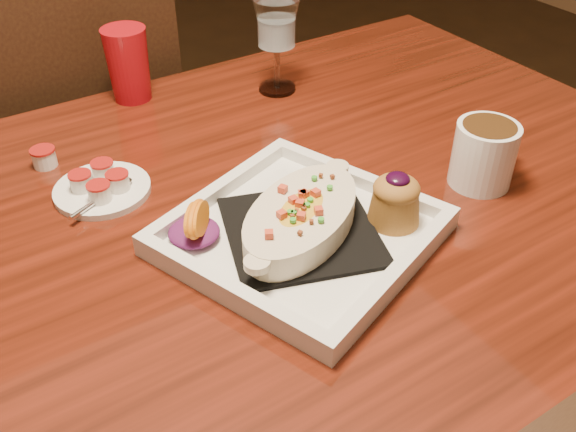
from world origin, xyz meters
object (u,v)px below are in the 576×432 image
chair_far (83,165)px  plate (308,223)px  saucer (101,187)px  coffee_mug (485,151)px  goblet (276,28)px  table (211,281)px  red_tumbler (128,65)px

chair_far → plate: (0.10, -0.72, 0.27)m
chair_far → saucer: (-0.09, -0.48, 0.25)m
chair_far → coffee_mug: chair_far is taller
plate → goblet: goblet is taller
goblet → saucer: 0.42m
chair_far → coffee_mug: 0.89m
table → plate: bearing=-43.0°
saucer → table: bearing=-59.5°
table → red_tumbler: red_tumbler is taller
goblet → chair_far: bearing=130.7°
saucer → coffee_mug: bearing=-29.5°
goblet → coffee_mug: bearing=-77.7°
chair_far → red_tumbler: (0.06, -0.23, 0.31)m
coffee_mug → saucer: coffee_mug is taller
table → goblet: goblet is taller
table → goblet: (0.29, 0.29, 0.21)m
red_tumbler → table: bearing=-98.9°
table → coffee_mug: size_ratio=12.17×
chair_far → red_tumbler: 0.39m
table → chair_far: 0.65m
chair_far → plate: chair_far is taller
goblet → red_tumbler: size_ratio=1.31×
chair_far → goblet: (0.29, -0.34, 0.36)m
table → plate: (0.10, -0.09, 0.12)m
saucer → red_tumbler: 0.30m
plate → coffee_mug: bearing=-25.2°
plate → saucer: 0.30m
plate → red_tumbler: (-0.04, 0.49, 0.04)m
coffee_mug → chair_far: bearing=105.2°
table → saucer: (-0.09, 0.15, 0.11)m
coffee_mug → goblet: size_ratio=0.74×
chair_far → table: bearing=90.0°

